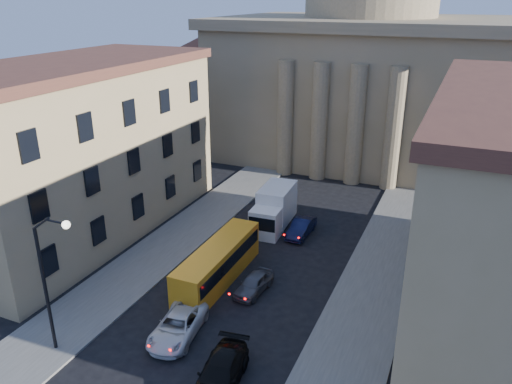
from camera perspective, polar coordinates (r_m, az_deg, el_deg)
sidewalk_left at (r=39.87m, az=-12.91°, el=-8.27°), size 5.00×60.00×0.15m
sidewalk_right at (r=33.91m, az=11.91°, el=-14.04°), size 5.00×60.00×0.15m
church at (r=66.56m, az=12.42°, el=14.52°), size 68.02×28.76×36.60m
building_left at (r=45.04m, az=-19.56°, el=4.71°), size 11.60×26.60×14.70m
street_lamp at (r=30.05m, az=-22.52°, el=-8.62°), size 2.62×0.44×8.83m
car_left_mid at (r=31.95m, az=-8.92°, el=-14.87°), size 3.08×5.47×1.44m
car_right_mid at (r=28.35m, az=-4.13°, el=-20.05°), size 2.87×5.55×1.54m
car_right_far at (r=35.67m, az=-0.25°, el=-10.41°), size 1.90×4.02×1.33m
car_right_distant at (r=43.66m, az=5.20°, el=-4.09°), size 1.58×4.28×1.40m
city_bus at (r=36.65m, az=-4.36°, el=-8.01°), size 2.34×9.89×2.78m
box_truck at (r=44.75m, az=2.05°, el=-1.97°), size 2.86×6.55×3.53m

